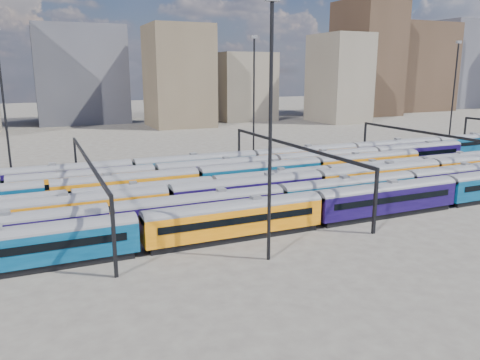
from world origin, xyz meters
name	(u,v)px	position (x,y,z in m)	size (l,w,h in m)	color
ground	(231,201)	(0.00, 0.00, 0.00)	(500.00, 500.00, 0.00)	#453F3A
rake_0	(235,215)	(-5.76, -15.00, 2.82)	(108.56, 3.18, 5.36)	black
rake_1	(202,206)	(-8.04, -10.00, 2.79)	(150.67, 3.15, 5.31)	black
rake_2	(76,208)	(-22.13, -5.00, 2.92)	(157.62, 3.29, 5.56)	black
rake_3	(327,175)	(16.75, 0.00, 2.52)	(117.19, 2.86, 4.81)	black
rake_4	(127,185)	(-14.24, 5.00, 2.78)	(107.30, 3.14, 5.30)	black
rake_5	(84,181)	(-19.80, 10.00, 2.80)	(151.40, 3.16, 5.33)	black
rake_6	(254,159)	(10.85, 15.00, 2.89)	(133.57, 3.26, 5.49)	black
gantry_1	(88,167)	(-20.00, 0.00, 6.79)	(0.35, 40.35, 8.03)	black
gantry_2	(291,151)	(10.00, 0.00, 6.79)	(0.35, 40.35, 8.03)	black
gantry_3	(437,140)	(40.00, 0.00, 6.79)	(0.35, 40.35, 8.03)	black
mast_1	(4,102)	(-30.00, 22.00, 13.97)	(1.40, 0.50, 25.60)	black
mast_2	(270,123)	(-5.00, -22.00, 13.97)	(1.40, 0.50, 25.60)	black
mast_3	(254,96)	(15.00, 24.00, 13.97)	(1.40, 0.50, 25.60)	black
mast_5	(454,92)	(65.00, 20.00, 13.97)	(1.40, 0.50, 25.60)	black
skyline	(362,66)	(104.75, 105.73, 20.83)	(399.22, 60.48, 50.03)	#665B4C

